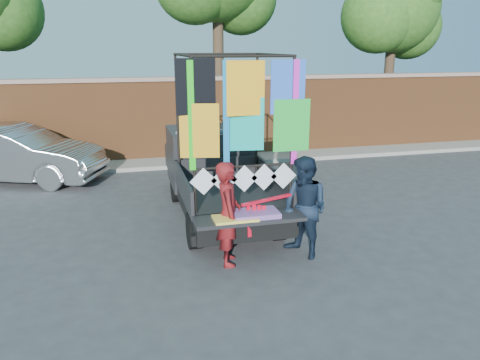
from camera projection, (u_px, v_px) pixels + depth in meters
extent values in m
plane|color=#38383A|center=(256.00, 241.00, 8.78)|extent=(90.00, 90.00, 0.00)
cube|color=brown|center=(196.00, 120.00, 14.96)|extent=(30.00, 0.35, 2.50)
cube|color=gray|center=(195.00, 78.00, 14.60)|extent=(30.00, 0.45, 0.12)
cube|color=gray|center=(201.00, 161.00, 14.64)|extent=(30.00, 1.20, 0.12)
sphere|color=#265518|center=(3.00, 11.00, 14.23)|extent=(2.40, 2.40, 2.40)
cylinder|color=#38281C|center=(219.00, 70.00, 15.91)|extent=(0.36, 0.36, 5.46)
cylinder|color=#38281C|center=(388.00, 81.00, 17.56)|extent=(0.36, 0.36, 4.55)
sphere|color=#265518|center=(394.00, 7.00, 16.84)|extent=(3.20, 3.20, 3.20)
sphere|color=#265518|center=(408.00, 27.00, 17.61)|extent=(2.40, 2.40, 2.40)
sphere|color=#265518|center=(378.00, 16.00, 16.46)|extent=(2.60, 2.60, 2.60)
cylinder|color=black|center=(176.00, 188.00, 10.94)|extent=(0.22, 0.67, 0.67)
cylinder|color=black|center=(194.00, 230.00, 8.39)|extent=(0.22, 0.67, 0.67)
cylinder|color=black|center=(242.00, 183.00, 11.31)|extent=(0.22, 0.67, 0.67)
cylinder|color=black|center=(278.00, 223.00, 8.77)|extent=(0.22, 0.67, 0.67)
cube|color=black|center=(222.00, 196.00, 9.76)|extent=(1.72, 4.25, 0.30)
cube|color=black|center=(230.00, 194.00, 8.97)|extent=(1.82, 2.33, 0.10)
cube|color=black|center=(183.00, 186.00, 8.70)|extent=(0.06, 2.33, 0.46)
cube|color=black|center=(274.00, 180.00, 9.12)|extent=(0.06, 2.33, 0.46)
cube|color=black|center=(218.00, 168.00, 9.98)|extent=(1.82, 0.06, 0.46)
cube|color=black|center=(209.00, 156.00, 10.88)|extent=(1.82, 1.62, 1.27)
cube|color=#8C9EAD|center=(213.00, 142.00, 10.34)|extent=(1.62, 0.06, 0.56)
cube|color=#8C9EAD|center=(204.00, 141.00, 11.53)|extent=(1.62, 0.10, 0.71)
cube|color=black|center=(202.00, 156.00, 11.99)|extent=(1.77, 0.91, 0.56)
cube|color=black|center=(249.00, 218.00, 7.65)|extent=(1.82, 0.56, 0.06)
cube|color=black|center=(246.00, 235.00, 7.97)|extent=(1.87, 0.15, 0.18)
cylinder|color=black|center=(193.00, 139.00, 7.42)|extent=(0.05, 0.05, 2.53)
cylinder|color=black|center=(178.00, 119.00, 9.41)|extent=(0.05, 0.05, 2.53)
cylinder|color=black|center=(292.00, 134.00, 7.81)|extent=(0.05, 0.05, 2.53)
cylinder|color=black|center=(257.00, 116.00, 9.80)|extent=(0.05, 0.05, 2.53)
cylinder|color=black|center=(244.00, 56.00, 7.27)|extent=(1.72, 0.04, 0.04)
cylinder|color=black|center=(217.00, 54.00, 9.25)|extent=(1.72, 0.04, 0.04)
cylinder|color=black|center=(182.00, 55.00, 8.07)|extent=(0.04, 2.18, 0.04)
cylinder|color=black|center=(274.00, 55.00, 8.46)|extent=(0.04, 2.18, 0.04)
cylinder|color=black|center=(244.00, 166.00, 7.76)|extent=(1.72, 0.04, 0.04)
cube|color=black|center=(197.00, 87.00, 7.20)|extent=(0.63, 0.02, 0.86)
cube|color=#FFAB1A|center=(245.00, 86.00, 7.34)|extent=(0.63, 0.02, 0.86)
cube|color=#336BF4|center=(290.00, 85.00, 7.56)|extent=(0.63, 0.02, 0.86)
cube|color=orange|center=(198.00, 130.00, 7.34)|extent=(0.63, 0.02, 0.86)
cube|color=#0CB3A2|center=(244.00, 127.00, 7.56)|extent=(0.63, 0.02, 0.86)
cube|color=green|center=(289.00, 126.00, 7.70)|extent=(0.63, 0.02, 0.86)
cube|color=#21D41A|center=(191.00, 117.00, 7.28)|extent=(0.10, 0.01, 1.72)
cube|color=#ED27D1|center=(295.00, 113.00, 7.69)|extent=(0.10, 0.01, 1.72)
cube|color=#157BC4|center=(226.00, 116.00, 7.41)|extent=(0.10, 0.01, 1.72)
cube|color=white|center=(204.00, 181.00, 7.62)|extent=(0.46, 0.01, 0.46)
cube|color=white|center=(224.00, 180.00, 7.71)|extent=(0.46, 0.01, 0.46)
cube|color=white|center=(244.00, 179.00, 7.79)|extent=(0.46, 0.01, 0.46)
cube|color=white|center=(264.00, 177.00, 7.87)|extent=(0.46, 0.01, 0.46)
cube|color=white|center=(283.00, 176.00, 7.95)|extent=(0.46, 0.01, 0.46)
cube|color=#DA304E|center=(255.00, 214.00, 7.65)|extent=(0.76, 0.46, 0.08)
cube|color=#F8D14E|center=(235.00, 218.00, 7.51)|extent=(0.71, 0.41, 0.04)
imported|color=#A7AAAE|center=(16.00, 154.00, 12.43)|extent=(4.83, 3.15, 1.50)
imported|color=maroon|center=(228.00, 214.00, 7.67)|extent=(0.50, 0.69, 1.75)
imported|color=#131F31|center=(305.00, 208.00, 7.93)|extent=(0.96, 1.06, 1.76)
cube|color=red|center=(267.00, 200.00, 7.74)|extent=(0.97, 0.39, 0.04)
cube|color=red|center=(249.00, 220.00, 7.74)|extent=(0.06, 0.02, 0.59)
cube|color=red|center=(254.00, 221.00, 7.76)|extent=(0.06, 0.02, 0.59)
cube|color=red|center=(259.00, 221.00, 7.79)|extent=(0.06, 0.02, 0.59)
cube|color=red|center=(264.00, 222.00, 7.81)|extent=(0.06, 0.02, 0.59)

